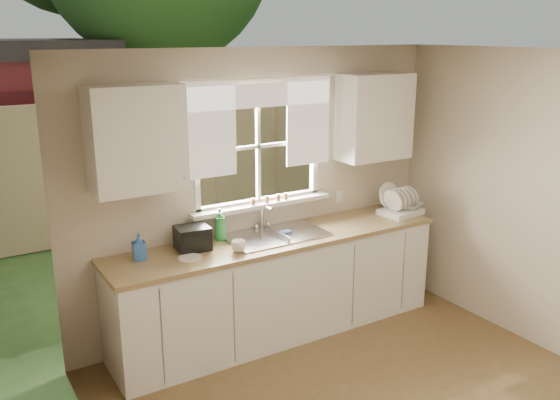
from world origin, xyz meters
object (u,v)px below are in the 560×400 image
black_appliance (192,238)px  soap_bottle_a (220,224)px  dish_rack (400,206)px  cup (238,246)px

black_appliance → soap_bottle_a: bearing=20.9°
dish_rack → black_appliance: (-2.10, 0.15, 0.01)m
cup → black_appliance: size_ratio=0.44×
dish_rack → soap_bottle_a: dish_rack is taller
black_appliance → dish_rack: bearing=0.4°
soap_bottle_a → black_appliance: size_ratio=1.06×
cup → black_appliance: (-0.29, 0.25, 0.05)m
dish_rack → cup: (-1.81, -0.09, -0.04)m
dish_rack → black_appliance: bearing=175.8°
dish_rack → black_appliance: size_ratio=1.58×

